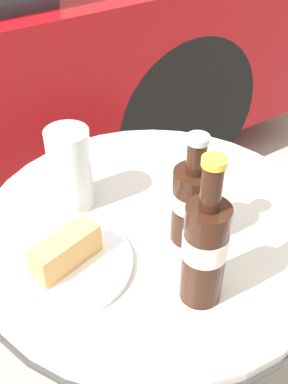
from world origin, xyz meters
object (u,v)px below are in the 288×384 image
(bistro_table, at_px, (153,288))
(cola_bottle_left, at_px, (193,201))
(cola_bottle_right, at_px, (205,248))
(drinking_glass, at_px, (71,172))
(lunch_plate_near, at_px, (66,259))

(bistro_table, distance_m, cola_bottle_left, 0.28)
(bistro_table, relative_size, cola_bottle_right, 2.82)
(cola_bottle_left, bearing_deg, drinking_glass, 123.71)
(cola_bottle_right, bearing_deg, lunch_plate_near, 131.93)
(cola_bottle_right, height_order, lunch_plate_near, cola_bottle_right)
(cola_bottle_left, relative_size, lunch_plate_near, 0.94)
(bistro_table, relative_size, lunch_plate_near, 3.27)
(drinking_glass, bearing_deg, bistro_table, -53.75)
(cola_bottle_left, height_order, lunch_plate_near, cola_bottle_left)
(cola_bottle_right, xyz_separation_m, lunch_plate_near, (-0.15, 0.17, -0.08))
(lunch_plate_near, bearing_deg, cola_bottle_left, -14.17)
(bistro_table, bearing_deg, drinking_glass, 126.25)
(lunch_plate_near, bearing_deg, drinking_glass, 59.01)
(drinking_glass, bearing_deg, lunch_plate_near, -120.99)
(cola_bottle_left, xyz_separation_m, drinking_glass, (-0.13, 0.20, -0.01))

